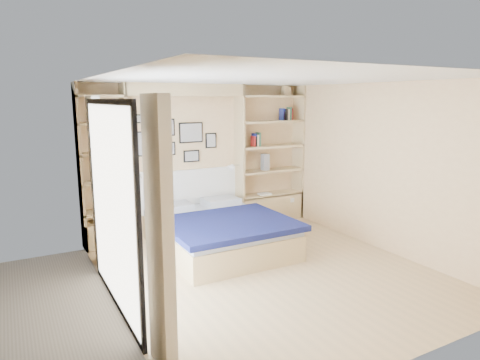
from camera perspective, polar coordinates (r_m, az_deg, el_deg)
ground at (r=5.82m, az=3.76°, el=-12.11°), size 4.50×4.50×0.00m
room_shell at (r=6.64m, az=-6.02°, el=0.46°), size 4.50×4.50×4.50m
bed at (r=6.55m, az=-2.99°, el=-6.80°), size 1.81×2.24×1.07m
photo_gallery at (r=7.19m, az=-8.77°, el=5.42°), size 1.48×0.02×0.82m
reading_lamps at (r=7.10m, az=-6.89°, el=1.31°), size 1.92×0.12×0.15m
shelf_decor at (r=7.70m, az=2.38°, el=6.54°), size 3.49×0.23×2.03m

